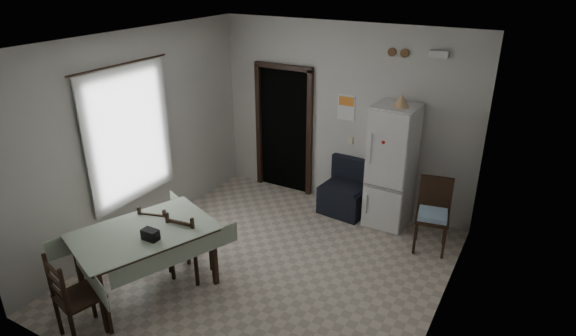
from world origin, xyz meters
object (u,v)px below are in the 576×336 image
Objects in this scene: dining_table at (147,260)px; fridge at (392,167)px; corner_chair at (432,216)px; dining_chair_near_head at (79,295)px; dining_chair_far_left at (161,234)px; navy_seat at (346,188)px; dining_chair_far_right at (190,243)px.

fridge is at bearing 78.34° from dining_table.
corner_chair is 1.00× the size of dining_chair_near_head.
corner_chair is 3.62m from dining_chair_far_left.
dining_chair_far_left is at bearing -155.71° from corner_chair.
corner_chair is at bearing -27.08° from fridge.
dining_table is at bearing -121.49° from fridge.
corner_chair is 4.46m from dining_chair_near_head.
fridge reaches higher than dining_chair_far_left.
dining_table is (-1.29, -2.99, -0.01)m from navy_seat.
dining_chair_far_right reaches higher than navy_seat.
fridge is 0.96m from corner_chair.
dining_chair_far_left is 0.89× the size of dining_chair_near_head.
navy_seat is (-0.70, -0.00, -0.51)m from fridge.
corner_chair is 0.65× the size of dining_table.
fridge reaches higher than dining_chair_near_head.
fridge is at bearing 6.11° from navy_seat.
corner_chair reaches higher than dining_table.
dining_chair_near_head is at bearing -70.64° from dining_table.
fridge is 0.87m from navy_seat.
dining_chair_far_right is at bearing -122.37° from fridge.
dining_chair_far_right is (-1.02, -2.51, 0.06)m from navy_seat.
corner_chair is at bearing -10.01° from navy_seat.
dining_table is at bearing -107.18° from navy_seat.
navy_seat is at bearing -177.85° from fridge.
dining_chair_near_head is (-1.33, -3.91, 0.09)m from navy_seat.
dining_chair_near_head is at bearing 80.49° from dining_chair_far_left.
dining_chair_near_head reaches higher than dining_table.
navy_seat is 2.71m from dining_chair_far_right.
dining_chair_near_head reaches higher than dining_chair_far_right.
navy_seat is at bearing 88.69° from dining_table.
dining_table is (-1.99, -2.99, -0.52)m from fridge.
dining_table is 1.53× the size of dining_chair_near_head.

